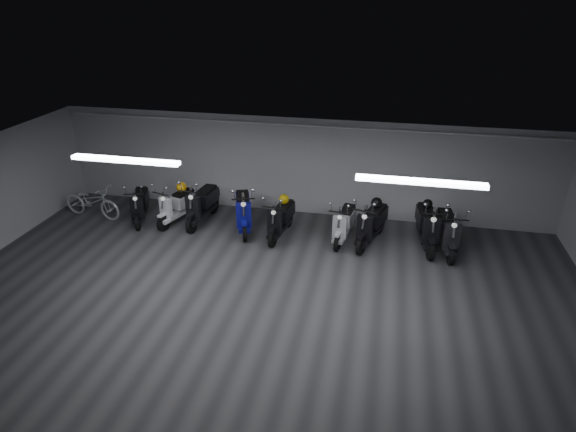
% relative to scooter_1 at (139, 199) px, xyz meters
% --- Properties ---
extents(floor, '(14.00, 10.00, 0.01)m').
position_rel_scooter_1_xyz_m(floor, '(4.28, -3.50, -0.66)').
color(floor, '#343436').
rests_on(floor, ground).
extents(ceiling, '(14.00, 10.00, 0.01)m').
position_rel_scooter_1_xyz_m(ceiling, '(4.28, -3.50, 2.15)').
color(ceiling, gray).
rests_on(ceiling, ground).
extents(back_wall, '(14.00, 0.01, 2.80)m').
position_rel_scooter_1_xyz_m(back_wall, '(4.28, 1.50, 0.74)').
color(back_wall, '#A9A9AB').
rests_on(back_wall, ground).
extents(fluor_strip_left, '(2.40, 0.18, 0.08)m').
position_rel_scooter_1_xyz_m(fluor_strip_left, '(1.28, -2.50, 2.08)').
color(fluor_strip_left, white).
rests_on(fluor_strip_left, ceiling).
extents(fluor_strip_right, '(2.40, 0.18, 0.08)m').
position_rel_scooter_1_xyz_m(fluor_strip_right, '(7.28, -2.50, 2.08)').
color(fluor_strip_right, white).
rests_on(fluor_strip_right, ceiling).
extents(conduit, '(13.60, 0.05, 0.05)m').
position_rel_scooter_1_xyz_m(conduit, '(4.28, 1.42, 1.96)').
color(conduit, white).
rests_on(conduit, back_wall).
extents(scooter_1, '(1.12, 1.86, 1.31)m').
position_rel_scooter_1_xyz_m(scooter_1, '(0.00, 0.00, 0.00)').
color(scooter_1, black).
rests_on(scooter_1, floor).
extents(scooter_2, '(1.10, 1.89, 1.34)m').
position_rel_scooter_1_xyz_m(scooter_2, '(1.06, 0.13, 0.01)').
color(scooter_2, white).
rests_on(scooter_2, floor).
extents(scooter_3, '(0.86, 2.03, 1.47)m').
position_rel_scooter_1_xyz_m(scooter_3, '(1.75, 0.25, 0.08)').
color(scooter_3, black).
rests_on(scooter_3, floor).
extents(scooter_4, '(1.25, 2.07, 1.46)m').
position_rel_scooter_1_xyz_m(scooter_4, '(2.99, 0.07, 0.08)').
color(scooter_4, navy).
rests_on(scooter_4, floor).
extents(scooter_5, '(0.84, 1.88, 1.35)m').
position_rel_scooter_1_xyz_m(scooter_5, '(4.06, -0.11, 0.02)').
color(scooter_5, black).
rests_on(scooter_5, floor).
extents(scooter_6, '(0.86, 1.83, 1.31)m').
position_rel_scooter_1_xyz_m(scooter_6, '(5.71, -0.00, -0.00)').
color(scooter_6, '#B8B8BC').
rests_on(scooter_6, floor).
extents(scooter_7, '(1.21, 2.05, 1.45)m').
position_rel_scooter_1_xyz_m(scooter_7, '(6.41, -0.02, 0.07)').
color(scooter_7, black).
rests_on(scooter_7, floor).
extents(scooter_8, '(0.90, 2.08, 1.50)m').
position_rel_scooter_1_xyz_m(scooter_8, '(7.79, 0.13, 0.09)').
color(scooter_8, black).
rests_on(scooter_8, floor).
extents(scooter_9, '(0.83, 2.00, 1.45)m').
position_rel_scooter_1_xyz_m(scooter_9, '(8.26, -0.03, 0.07)').
color(scooter_9, black).
rests_on(scooter_9, floor).
extents(bicycle, '(1.91, 0.92, 1.19)m').
position_rel_scooter_1_xyz_m(bicycle, '(-1.46, -0.05, -0.06)').
color(bicycle, white).
rests_on(bicycle, floor).
extents(helmet_0, '(0.29, 0.29, 0.29)m').
position_rel_scooter_1_xyz_m(helmet_0, '(6.49, 0.24, 0.39)').
color(helmet_0, black).
rests_on(helmet_0, scooter_7).
extents(helmet_1, '(0.29, 0.29, 0.29)m').
position_rel_scooter_1_xyz_m(helmet_1, '(1.13, 0.37, 0.32)').
color(helmet_1, '#F5A60E').
rests_on(helmet_1, scooter_2).
extents(helmet_2, '(0.25, 0.25, 0.25)m').
position_rel_scooter_1_xyz_m(helmet_2, '(7.75, 0.41, 0.40)').
color(helmet_2, black).
rests_on(helmet_2, scooter_8).
extents(helmet_3, '(0.27, 0.27, 0.27)m').
position_rel_scooter_1_xyz_m(helmet_3, '(4.10, 0.14, 0.32)').
color(helmet_3, '#BA970A').
rests_on(helmet_3, scooter_5).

